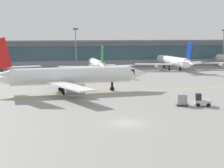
{
  "coord_description": "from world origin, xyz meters",
  "views": [
    {
      "loc": [
        -11.66,
        -47.67,
        11.97
      ],
      "look_at": [
        1.32,
        16.95,
        3.0
      ],
      "focal_mm": 59.74,
      "sensor_mm": 36.0,
      "label": 1
    }
  ],
  "objects_px": {
    "cargo_dolly_lead": "(182,99)",
    "apron_light_mast_2": "(223,46)",
    "baggage_tug": "(201,101)",
    "taxiing_regional_jet": "(70,76)",
    "gate_airplane_2": "(97,64)",
    "apron_light_mast_1": "(76,47)",
    "gate_airplane_3": "(173,61)"
  },
  "relations": [
    {
      "from": "taxiing_regional_jet",
      "to": "apron_light_mast_2",
      "type": "bearing_deg",
      "value": 36.06
    },
    {
      "from": "apron_light_mast_1",
      "to": "baggage_tug",
      "type": "bearing_deg",
      "value": -79.04
    },
    {
      "from": "cargo_dolly_lead",
      "to": "apron_light_mast_1",
      "type": "bearing_deg",
      "value": 114.56
    },
    {
      "from": "cargo_dolly_lead",
      "to": "baggage_tug",
      "type": "bearing_deg",
      "value": -0.0
    },
    {
      "from": "apron_light_mast_2",
      "to": "cargo_dolly_lead",
      "type": "bearing_deg",
      "value": -122.19
    },
    {
      "from": "taxiing_regional_jet",
      "to": "apron_light_mast_2",
      "type": "relative_size",
      "value": 2.55
    },
    {
      "from": "gate_airplane_3",
      "to": "apron_light_mast_1",
      "type": "height_order",
      "value": "apron_light_mast_1"
    },
    {
      "from": "taxiing_regional_jet",
      "to": "apron_light_mast_1",
      "type": "distance_m",
      "value": 52.29
    },
    {
      "from": "gate_airplane_2",
      "to": "baggage_tug",
      "type": "bearing_deg",
      "value": -171.83
    },
    {
      "from": "gate_airplane_2",
      "to": "baggage_tug",
      "type": "relative_size",
      "value": 8.94
    },
    {
      "from": "gate_airplane_2",
      "to": "cargo_dolly_lead",
      "type": "relative_size",
      "value": 10.49
    },
    {
      "from": "apron_light_mast_2",
      "to": "apron_light_mast_1",
      "type": "bearing_deg",
      "value": -177.54
    },
    {
      "from": "baggage_tug",
      "to": "cargo_dolly_lead",
      "type": "relative_size",
      "value": 1.17
    },
    {
      "from": "gate_airplane_3",
      "to": "baggage_tug",
      "type": "xyz_separation_m",
      "value": [
        -17.29,
        -59.17,
        -1.99
      ]
    },
    {
      "from": "cargo_dolly_lead",
      "to": "gate_airplane_3",
      "type": "bearing_deg",
      "value": 86.69
    },
    {
      "from": "apron_light_mast_1",
      "to": "apron_light_mast_2",
      "type": "relative_size",
      "value": 1.03
    },
    {
      "from": "apron_light_mast_2",
      "to": "baggage_tug",
      "type": "bearing_deg",
      "value": -120.11
    },
    {
      "from": "cargo_dolly_lead",
      "to": "apron_light_mast_2",
      "type": "bearing_deg",
      "value": 73.73
    },
    {
      "from": "gate_airplane_2",
      "to": "taxiing_regional_jet",
      "type": "xyz_separation_m",
      "value": [
        -11.7,
        -38.73,
        0.81
      ]
    },
    {
      "from": "taxiing_regional_jet",
      "to": "apron_light_mast_1",
      "type": "bearing_deg",
      "value": 77.79
    },
    {
      "from": "gate_airplane_3",
      "to": "apron_light_mast_1",
      "type": "xyz_separation_m",
      "value": [
        -30.87,
        11.0,
        4.65
      ]
    },
    {
      "from": "taxiing_regional_jet",
      "to": "cargo_dolly_lead",
      "type": "relative_size",
      "value": 13.85
    },
    {
      "from": "gate_airplane_2",
      "to": "cargo_dolly_lead",
      "type": "bearing_deg",
      "value": -174.77
    },
    {
      "from": "cargo_dolly_lead",
      "to": "apron_light_mast_2",
      "type": "height_order",
      "value": "apron_light_mast_2"
    },
    {
      "from": "apron_light_mast_1",
      "to": "apron_light_mast_2",
      "type": "distance_m",
      "value": 55.71
    },
    {
      "from": "baggage_tug",
      "to": "gate_airplane_2",
      "type": "bearing_deg",
      "value": 114.38
    },
    {
      "from": "baggage_tug",
      "to": "apron_light_mast_1",
      "type": "relative_size",
      "value": 0.21
    },
    {
      "from": "gate_airplane_2",
      "to": "gate_airplane_3",
      "type": "xyz_separation_m",
      "value": [
        25.79,
        1.98,
        0.31
      ]
    },
    {
      "from": "apron_light_mast_1",
      "to": "gate_airplane_3",
      "type": "bearing_deg",
      "value": -19.6
    },
    {
      "from": "apron_light_mast_1",
      "to": "apron_light_mast_2",
      "type": "bearing_deg",
      "value": 2.46
    },
    {
      "from": "baggage_tug",
      "to": "cargo_dolly_lead",
      "type": "height_order",
      "value": "baggage_tug"
    },
    {
      "from": "gate_airplane_3",
      "to": "taxiing_regional_jet",
      "type": "xyz_separation_m",
      "value": [
        -37.49,
        -40.7,
        0.5
      ]
    }
  ]
}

